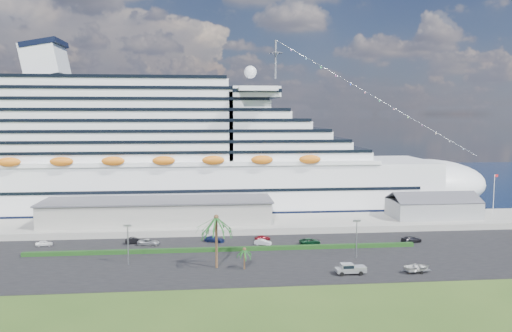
{
  "coord_description": "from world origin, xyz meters",
  "views": [
    {
      "loc": [
        -11.54,
        -93.94,
        30.85
      ],
      "look_at": [
        0.49,
        30.0,
        17.91
      ],
      "focal_mm": 35.0,
      "sensor_mm": 36.0,
      "label": 1
    }
  ],
  "objects": [
    {
      "name": "hedge",
      "position": [
        -8.0,
        16.0,
        0.57
      ],
      "size": [
        88.0,
        1.1,
        0.9
      ],
      "primitive_type": "cube",
      "color": "black",
      "rests_on": "asphalt_lot"
    },
    {
      "name": "palm_short",
      "position": [
        -4.5,
        2.5,
        3.67
      ],
      "size": [
        3.53,
        3.53,
        4.56
      ],
      "color": "#47301E",
      "rests_on": "ground"
    },
    {
      "name": "water",
      "position": [
        0.0,
        130.0,
        0.01
      ],
      "size": [
        420.0,
        160.0,
        0.02
      ],
      "primitive_type": "cube",
      "color": "black",
      "rests_on": "ground"
    },
    {
      "name": "asphalt_lot",
      "position": [
        0.0,
        11.0,
        0.06
      ],
      "size": [
        140.0,
        38.0,
        0.12
      ],
      "primitive_type": "cube",
      "color": "black",
      "rests_on": "ground"
    },
    {
      "name": "parked_car_6",
      "position": [
        12.43,
        20.18,
        0.82
      ],
      "size": [
        5.25,
        2.83,
        1.4
      ],
      "primitive_type": "imported",
      "rotation": [
        0.0,
        0.0,
        1.67
      ],
      "color": "#0D341B",
      "rests_on": "asphalt_lot"
    },
    {
      "name": "pickup_truck",
      "position": [
        15.58,
        -2.62,
        1.25
      ],
      "size": [
        5.9,
        2.36,
        2.06
      ],
      "color": "black",
      "rests_on": "asphalt_lot"
    },
    {
      "name": "ground",
      "position": [
        0.0,
        0.0,
        0.0
      ],
      "size": [
        420.0,
        420.0,
        0.0
      ],
      "primitive_type": "plane",
      "color": "#2A4818",
      "rests_on": "ground"
    },
    {
      "name": "wharf",
      "position": [
        0.0,
        40.0,
        0.9
      ],
      "size": [
        240.0,
        20.0,
        1.8
      ],
      "primitive_type": "cube",
      "color": "gray",
      "rests_on": "ground"
    },
    {
      "name": "parked_car_5",
      "position": [
        1.2,
        20.46,
        0.78
      ],
      "size": [
        4.21,
        2.65,
        1.31
      ],
      "primitive_type": "imported",
      "rotation": [
        0.0,
        0.0,
        1.23
      ],
      "color": "silver",
      "rests_on": "asphalt_lot"
    },
    {
      "name": "port_shed",
      "position": [
        52.0,
        40.0,
        4.4
      ],
      "size": [
        24.0,
        12.31,
        7.37
      ],
      "color": "gray",
      "rests_on": "wharf"
    },
    {
      "name": "palm_tall",
      "position": [
        -10.0,
        4.0,
        9.2
      ],
      "size": [
        8.82,
        8.82,
        11.13
      ],
      "color": "#47301E",
      "rests_on": "ground"
    },
    {
      "name": "parked_car_2",
      "position": [
        -25.67,
        22.97,
        0.83
      ],
      "size": [
        5.5,
        3.37,
        1.42
      ],
      "primitive_type": "imported",
      "rotation": [
        0.0,
        0.0,
        1.36
      ],
      "color": "#95979D",
      "rests_on": "asphalt_lot"
    },
    {
      "name": "cruise_ship",
      "position": [
        -21.53,
        64.0,
        16.69
      ],
      "size": [
        191.0,
        38.0,
        54.0
      ],
      "color": "silver",
      "rests_on": "ground"
    },
    {
      "name": "parked_car_3",
      "position": [
        -10.15,
        24.43,
        0.84
      ],
      "size": [
        5.38,
        3.65,
        1.45
      ],
      "primitive_type": "imported",
      "rotation": [
        0.0,
        0.0,
        1.21
      ],
      "color": "#15204B",
      "rests_on": "asphalt_lot"
    },
    {
      "name": "boat_trailer",
      "position": [
        28.9,
        -3.14,
        1.27
      ],
      "size": [
        6.22,
        4.5,
        1.73
      ],
      "color": "gray",
      "rests_on": "asphalt_lot"
    },
    {
      "name": "flagpole",
      "position": [
        70.04,
        40.0,
        8.27
      ],
      "size": [
        1.08,
        0.16,
        12.0
      ],
      "color": "silver",
      "rests_on": "wharf"
    },
    {
      "name": "terminal_building",
      "position": [
        -25.0,
        40.0,
        5.01
      ],
      "size": [
        61.0,
        15.0,
        6.3
      ],
      "color": "gray",
      "rests_on": "wharf"
    },
    {
      "name": "parked_car_1",
      "position": [
        -29.22,
        24.92,
        0.85
      ],
      "size": [
        4.67,
        2.77,
        1.45
      ],
      "primitive_type": "imported",
      "rotation": [
        0.0,
        0.0,
        1.87
      ],
      "color": "black",
      "rests_on": "asphalt_lot"
    },
    {
      "name": "parked_car_7",
      "position": [
        37.09,
        19.39,
        0.89
      ],
      "size": [
        5.75,
        3.71,
        1.55
      ],
      "primitive_type": "imported",
      "rotation": [
        0.0,
        0.0,
        1.88
      ],
      "color": "black",
      "rests_on": "asphalt_lot"
    },
    {
      "name": "parked_car_0",
      "position": [
        -49.93,
        24.52,
        0.77
      ],
      "size": [
        3.93,
        1.92,
        1.29
      ],
      "primitive_type": "imported",
      "rotation": [
        0.0,
        0.0,
        1.68
      ],
      "color": "white",
      "rests_on": "asphalt_lot"
    },
    {
      "name": "lamp_post_left",
      "position": [
        -28.0,
        8.0,
        5.34
      ],
      "size": [
        1.6,
        0.35,
        8.27
      ],
      "color": "gray",
      "rests_on": "asphalt_lot"
    },
    {
      "name": "parked_car_4",
      "position": [
        1.59,
        24.85,
        0.77
      ],
      "size": [
        4.11,
        2.53,
        1.31
      ],
      "primitive_type": "imported",
      "rotation": [
        0.0,
        0.0,
        1.85
      ],
      "color": "maroon",
      "rests_on": "asphalt_lot"
    },
    {
      "name": "lamp_post_right",
      "position": [
        20.0,
        8.0,
        5.34
      ],
      "size": [
        1.6,
        0.35,
        8.27
      ],
      "color": "gray",
      "rests_on": "asphalt_lot"
    }
  ]
}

